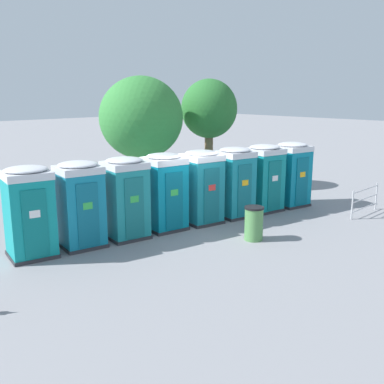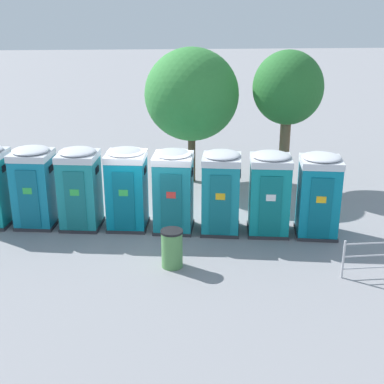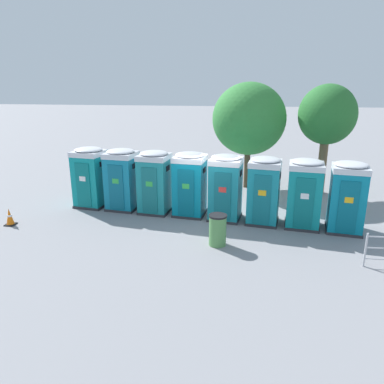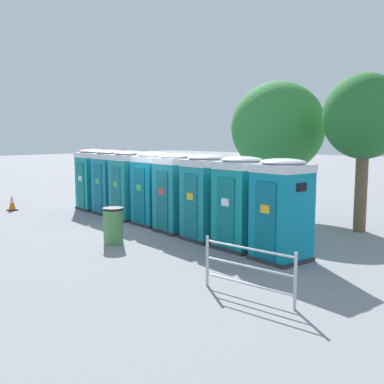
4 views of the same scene
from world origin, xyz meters
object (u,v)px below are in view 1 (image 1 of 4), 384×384
object	(u,v)px
portapotty_3	(165,191)
street_tree_1	(209,110)
portapotty_7	(291,174)
street_tree_0	(141,118)
portapotty_0	(29,212)
event_barrier	(365,199)
portapotty_2	(126,198)
portapotty_5	(234,182)
portapotty_4	(202,187)
trash_can	(254,223)
portapotty_1	(80,204)
portapotty_6	(264,178)

from	to	relation	value
portapotty_3	street_tree_1	size ratio (longest dim) A/B	0.50
portapotty_7	street_tree_0	size ratio (longest dim) A/B	0.50
portapotty_0	event_barrier	world-z (taller)	portapotty_0
portapotty_2	portapotty_5	world-z (taller)	same
portapotty_0	portapotty_4	xyz separation A→B (m)	(5.74, -0.83, 0.00)
event_barrier	portapotty_4	bearing A→B (deg)	147.27
portapotty_0	trash_can	world-z (taller)	portapotty_0
portapotty_1	street_tree_1	xyz separation A→B (m)	(8.67, 3.39, 2.37)
portapotty_0	street_tree_1	size ratio (longest dim) A/B	0.50
portapotty_0	event_barrier	bearing A→B (deg)	-20.89
portapotty_1	portapotty_6	world-z (taller)	same
portapotty_6	portapotty_5	bearing A→B (deg)	171.99
portapotty_3	trash_can	size ratio (longest dim) A/B	2.41
event_barrier	portapotty_1	bearing A→B (deg)	157.20
portapotty_3	portapotty_7	distance (m)	5.80
portapotty_2	portapotty_7	bearing A→B (deg)	-8.66
portapotty_4	street_tree_0	size ratio (longest dim) A/B	0.50
portapotty_1	portapotty_5	xyz separation A→B (m)	(5.74, -0.87, 0.00)
portapotty_7	street_tree_0	xyz separation A→B (m)	(-3.42, 5.26, 2.11)
portapotty_1	portapotty_5	distance (m)	5.80
portapotty_3	street_tree_1	xyz separation A→B (m)	(5.79, 3.75, 2.37)
portapotty_2	portapotty_4	distance (m)	2.90
portapotty_5	portapotty_3	bearing A→B (deg)	169.93
portapotty_0	portapotty_4	bearing A→B (deg)	-8.26
portapotty_4	trash_can	size ratio (longest dim) A/B	2.41
portapotty_2	portapotty_4	xyz separation A→B (m)	(2.87, -0.42, 0.00)
portapotty_2	street_tree_0	bearing A→B (deg)	48.01
trash_can	portapotty_0	bearing A→B (deg)	149.66
event_barrier	portapotty_2	bearing A→B (deg)	155.03
portapotty_3	portapotty_5	size ratio (longest dim) A/B	1.00
portapotty_1	portapotty_6	distance (m)	7.25
street_tree_0	event_barrier	distance (m)	9.46
portapotty_0	portapotty_7	size ratio (longest dim) A/B	1.00
street_tree_1	trash_can	bearing A→B (deg)	-124.78
portapotty_6	street_tree_1	xyz separation A→B (m)	(1.49, 4.46, 2.37)
street_tree_1	portapotty_3	bearing A→B (deg)	-147.06
portapotty_7	street_tree_0	world-z (taller)	street_tree_0
portapotty_7	trash_can	distance (m)	4.84
portapotty_2	portapotty_3	distance (m)	1.45
portapotty_3	portapotty_2	bearing A→B (deg)	174.91
event_barrier	portapotty_7	bearing A→B (deg)	108.77
street_tree_1	portapotty_6	bearing A→B (deg)	-108.52
portapotty_3	portapotty_6	world-z (taller)	same
street_tree_0	trash_can	distance (m)	7.65
portapotty_1	portapotty_4	xyz separation A→B (m)	(4.30, -0.65, 0.00)
street_tree_0	street_tree_1	distance (m)	3.54
portapotty_1	trash_can	world-z (taller)	portapotty_1
portapotty_3	portapotty_6	size ratio (longest dim) A/B	1.00
portapotty_4	trash_can	xyz separation A→B (m)	(-0.14, -2.45, -0.75)
portapotty_3	street_tree_0	world-z (taller)	street_tree_0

